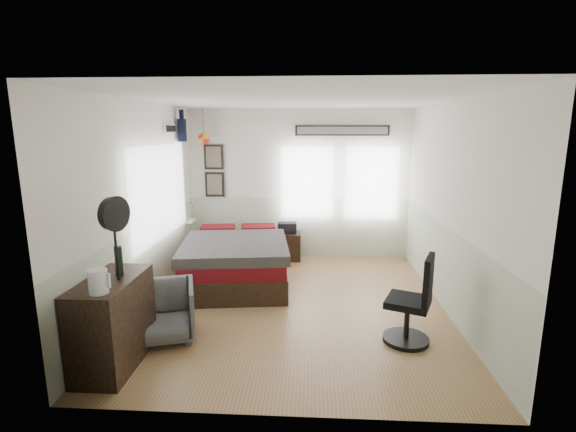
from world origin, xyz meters
name	(u,v)px	position (x,y,z in m)	size (l,w,h in m)	color
ground_plane	(294,305)	(0.00, 0.00, -0.01)	(4.00, 4.50, 0.01)	olive
room_shell	(289,185)	(-0.08, 0.19, 1.61)	(4.02, 4.52, 2.71)	white
wall_decor	(235,143)	(-1.10, 1.96, 2.10)	(3.55, 1.32, 1.44)	black
bed	(236,260)	(-0.95, 0.90, 0.34)	(1.76, 2.31, 0.68)	black
dresser	(113,322)	(-1.74, -1.54, 0.45)	(0.48, 1.00, 0.90)	black
armchair	(163,312)	(-1.43, -1.00, 0.32)	(0.69, 0.71, 0.64)	slate
nightstand	(287,246)	(-0.21, 2.04, 0.25)	(0.50, 0.40, 0.50)	black
task_chair	(413,308)	(1.35, -0.94, 0.42)	(0.59, 0.59, 1.02)	black
kettle	(98,281)	(-1.66, -1.89, 1.01)	(0.19, 0.17, 0.22)	silver
bottle	(119,261)	(-1.68, -1.43, 1.05)	(0.08, 0.08, 0.30)	black
stand_fan	(114,215)	(-1.63, -1.55, 1.54)	(0.19, 0.33, 0.83)	black
black_bag	(287,228)	(-0.21, 2.04, 0.59)	(0.33, 0.21, 0.19)	black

